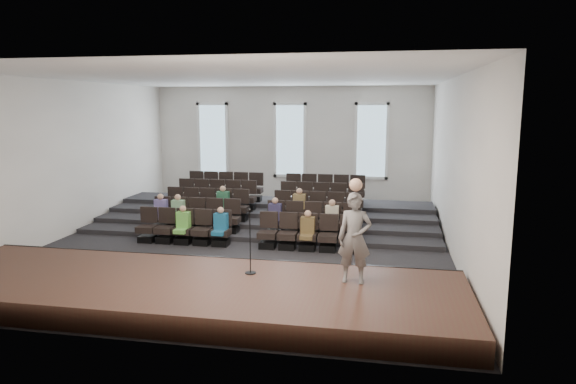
{
  "coord_description": "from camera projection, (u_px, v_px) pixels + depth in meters",
  "views": [
    {
      "loc": [
        4.07,
        -15.01,
        4.21
      ],
      "look_at": [
        1.14,
        0.5,
        1.53
      ],
      "focal_mm": 32.0,
      "sensor_mm": 36.0,
      "label": 1
    }
  ],
  "objects": [
    {
      "name": "speaker",
      "position": [
        355.0,
        238.0,
        10.72
      ],
      "size": [
        0.72,
        0.48,
        1.92
      ],
      "primitive_type": "imported",
      "rotation": [
        0.0,
        0.0,
        -0.03
      ],
      "color": "slate",
      "rests_on": "stage"
    },
    {
      "name": "mic_stand",
      "position": [
        250.0,
        254.0,
        11.38
      ],
      "size": [
        0.25,
        0.25,
        1.47
      ],
      "color": "black",
      "rests_on": "stage"
    },
    {
      "name": "wall_front",
      "position": [
        141.0,
        206.0,
        8.77
      ],
      "size": [
        12.0,
        0.04,
        5.0
      ],
      "primitive_type": "cube",
      "color": "white",
      "rests_on": "ground"
    },
    {
      "name": "seating_rows",
      "position": [
        261.0,
        210.0,
        17.37
      ],
      "size": [
        6.8,
        4.7,
        1.67
      ],
      "color": "black",
      "rests_on": "ground"
    },
    {
      "name": "windows",
      "position": [
        290.0,
        140.0,
        22.27
      ],
      "size": [
        8.44,
        0.1,
        3.24
      ],
      "color": "white",
      "rests_on": "wall_back"
    },
    {
      "name": "stage",
      "position": [
        188.0,
        292.0,
        11.01
      ],
      "size": [
        11.8,
        3.6,
        0.5
      ],
      "primitive_type": "cube",
      "color": "#3C251A",
      "rests_on": "ground"
    },
    {
      "name": "ground",
      "position": [
        249.0,
        242.0,
        15.99
      ],
      "size": [
        14.0,
        14.0,
        0.0
      ],
      "primitive_type": "plane",
      "color": "black",
      "rests_on": "ground"
    },
    {
      "name": "wall_back",
      "position": [
        290.0,
        145.0,
        22.37
      ],
      "size": [
        12.0,
        0.04,
        5.0
      ],
      "primitive_type": "cube",
      "color": "white",
      "rests_on": "ground"
    },
    {
      "name": "stage_lip",
      "position": [
        214.0,
        267.0,
        12.72
      ],
      "size": [
        11.8,
        0.06,
        0.52
      ],
      "primitive_type": "cube",
      "color": "black",
      "rests_on": "ground"
    },
    {
      "name": "ceiling",
      "position": [
        247.0,
        78.0,
        15.15
      ],
      "size": [
        12.0,
        14.0,
        0.02
      ],
      "primitive_type": "cube",
      "color": "white",
      "rests_on": "ground"
    },
    {
      "name": "wall_left",
      "position": [
        69.0,
        158.0,
        16.67
      ],
      "size": [
        0.04,
        14.0,
        5.0
      ],
      "primitive_type": "cube",
      "color": "white",
      "rests_on": "ground"
    },
    {
      "name": "audience",
      "position": [
        241.0,
        214.0,
        16.24
      ],
      "size": [
        6.05,
        2.64,
        1.1
      ],
      "color": "#66B849",
      "rests_on": "seating_rows"
    },
    {
      "name": "wall_right",
      "position": [
        455.0,
        166.0,
        14.47
      ],
      "size": [
        0.04,
        14.0,
        5.0
      ],
      "primitive_type": "cube",
      "color": "white",
      "rests_on": "ground"
    },
    {
      "name": "risers",
      "position": [
        271.0,
        214.0,
        19.03
      ],
      "size": [
        11.8,
        4.8,
        0.6
      ],
      "color": "black",
      "rests_on": "ground"
    }
  ]
}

